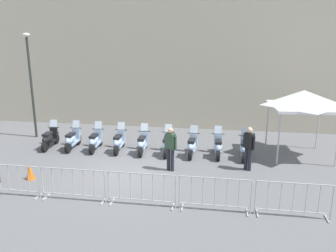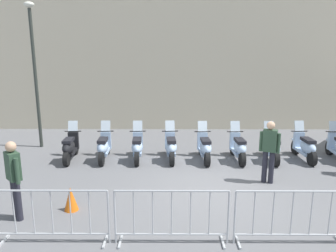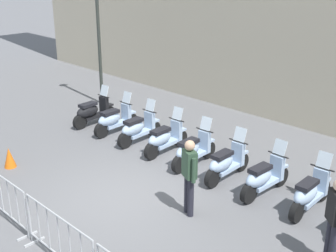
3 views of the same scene
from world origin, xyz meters
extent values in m
plane|color=slate|center=(0.00, 0.00, 0.00)|extent=(120.00, 120.00, 0.00)
cylinder|color=black|center=(-4.27, 3.40, 0.24)|extent=(0.14, 0.48, 0.48)
cylinder|color=black|center=(-4.28, 2.16, 0.24)|extent=(0.14, 0.48, 0.48)
cube|color=black|center=(-4.28, 2.78, 0.28)|extent=(0.29, 0.87, 0.10)
ellipsoid|color=black|center=(-4.28, 2.50, 0.52)|extent=(0.37, 0.84, 0.40)
cube|color=black|center=(-4.28, 2.53, 0.74)|extent=(0.28, 0.60, 0.10)
cube|color=black|center=(-4.28, 3.21, 0.55)|extent=(0.34, 0.14, 0.60)
cylinder|color=black|center=(-4.28, 3.21, 0.88)|extent=(0.56, 0.04, 0.04)
cube|color=silver|center=(-4.28, 3.26, 1.06)|extent=(0.32, 0.14, 0.35)
cube|color=black|center=(-4.27, 3.40, 0.51)|extent=(0.20, 0.32, 0.06)
cylinder|color=black|center=(-3.15, 3.35, 0.24)|extent=(0.15, 0.48, 0.48)
cylinder|color=black|center=(-3.18, 2.11, 0.24)|extent=(0.15, 0.48, 0.48)
cube|color=#A8C1E0|center=(-3.16, 2.73, 0.28)|extent=(0.30, 0.88, 0.10)
ellipsoid|color=#A8C1E0|center=(-3.17, 2.45, 0.52)|extent=(0.38, 0.85, 0.40)
cube|color=black|center=(-3.17, 2.48, 0.74)|extent=(0.30, 0.61, 0.10)
cube|color=#A8C1E0|center=(-3.15, 3.16, 0.55)|extent=(0.34, 0.15, 0.60)
cylinder|color=black|center=(-3.15, 3.16, 0.88)|extent=(0.56, 0.05, 0.04)
cube|color=silver|center=(-3.15, 3.21, 1.06)|extent=(0.32, 0.15, 0.35)
cube|color=#A8C1E0|center=(-3.15, 3.35, 0.51)|extent=(0.21, 0.33, 0.06)
cylinder|color=black|center=(-2.04, 3.27, 0.24)|extent=(0.15, 0.48, 0.48)
cylinder|color=black|center=(-2.06, 2.03, 0.24)|extent=(0.15, 0.48, 0.48)
cube|color=#A8C1E0|center=(-2.05, 2.65, 0.28)|extent=(0.29, 0.87, 0.10)
ellipsoid|color=#A8C1E0|center=(-2.05, 2.37, 0.52)|extent=(0.37, 0.84, 0.40)
cube|color=black|center=(-2.05, 2.40, 0.74)|extent=(0.29, 0.60, 0.10)
cube|color=#A8C1E0|center=(-2.04, 3.08, 0.55)|extent=(0.34, 0.14, 0.60)
cylinder|color=black|center=(-2.04, 3.08, 0.88)|extent=(0.56, 0.04, 0.04)
cube|color=silver|center=(-2.04, 3.13, 1.06)|extent=(0.32, 0.14, 0.35)
cube|color=#A8C1E0|center=(-2.04, 3.27, 0.51)|extent=(0.20, 0.32, 0.06)
cylinder|color=black|center=(-0.92, 3.21, 0.24)|extent=(0.15, 0.48, 0.48)
cylinder|color=black|center=(-0.94, 1.97, 0.24)|extent=(0.15, 0.48, 0.48)
cube|color=#A8C1E0|center=(-0.93, 2.59, 0.28)|extent=(0.29, 0.87, 0.10)
ellipsoid|color=#A8C1E0|center=(-0.93, 2.31, 0.52)|extent=(0.37, 0.84, 0.40)
cube|color=black|center=(-0.93, 2.34, 0.74)|extent=(0.29, 0.60, 0.10)
cube|color=#A8C1E0|center=(-0.93, 3.02, 0.55)|extent=(0.34, 0.14, 0.60)
cylinder|color=black|center=(-0.93, 3.02, 0.88)|extent=(0.56, 0.04, 0.04)
cube|color=silver|center=(-0.93, 3.07, 1.06)|extent=(0.32, 0.14, 0.35)
cube|color=#A8C1E0|center=(-0.92, 3.21, 0.51)|extent=(0.20, 0.32, 0.06)
cylinder|color=black|center=(0.19, 3.06, 0.24)|extent=(0.15, 0.48, 0.48)
cylinder|color=black|center=(0.17, 1.82, 0.24)|extent=(0.15, 0.48, 0.48)
cube|color=#A8C1E0|center=(0.18, 2.44, 0.28)|extent=(0.30, 0.87, 0.10)
ellipsoid|color=#A8C1E0|center=(0.17, 2.17, 0.52)|extent=(0.38, 0.85, 0.40)
cube|color=black|center=(0.17, 2.20, 0.74)|extent=(0.29, 0.61, 0.10)
cube|color=#A8C1E0|center=(0.19, 2.88, 0.55)|extent=(0.34, 0.15, 0.60)
cylinder|color=black|center=(0.19, 2.88, 0.88)|extent=(0.56, 0.05, 0.04)
cube|color=silver|center=(0.19, 2.93, 1.06)|extent=(0.32, 0.15, 0.35)
cube|color=#A8C1E0|center=(0.19, 3.06, 0.51)|extent=(0.21, 0.32, 0.06)
cylinder|color=black|center=(1.32, 2.99, 0.24)|extent=(0.16, 0.48, 0.48)
cylinder|color=black|center=(1.27, 1.75, 0.24)|extent=(0.16, 0.48, 0.48)
cube|color=#A8C1E0|center=(1.29, 2.37, 0.28)|extent=(0.31, 0.88, 0.10)
ellipsoid|color=#A8C1E0|center=(1.28, 2.09, 0.52)|extent=(0.39, 0.85, 0.40)
cube|color=black|center=(1.28, 2.12, 0.74)|extent=(0.30, 0.61, 0.10)
cube|color=#A8C1E0|center=(1.31, 2.80, 0.55)|extent=(0.34, 0.15, 0.60)
cylinder|color=black|center=(1.31, 2.80, 0.88)|extent=(0.56, 0.06, 0.04)
cube|color=silver|center=(1.31, 2.85, 1.06)|extent=(0.32, 0.15, 0.35)
cube|color=#A8C1E0|center=(1.32, 2.99, 0.51)|extent=(0.21, 0.33, 0.06)
cylinder|color=black|center=(2.48, 2.90, 0.24)|extent=(0.19, 0.49, 0.48)
cylinder|color=black|center=(2.34, 1.67, 0.24)|extent=(0.19, 0.49, 0.48)
cube|color=#A8C1E0|center=(2.41, 2.29, 0.28)|extent=(0.38, 0.89, 0.10)
ellipsoid|color=#A8C1E0|center=(2.38, 2.01, 0.52)|extent=(0.46, 0.88, 0.40)
cube|color=black|center=(2.38, 2.04, 0.74)|extent=(0.35, 0.63, 0.10)
cube|color=#A8C1E0|center=(2.46, 2.72, 0.55)|extent=(0.35, 0.18, 0.60)
cylinder|color=black|center=(2.46, 2.72, 0.88)|extent=(0.56, 0.10, 0.04)
cube|color=silver|center=(2.46, 2.77, 1.06)|extent=(0.33, 0.18, 0.35)
cube|color=#A8C1E0|center=(2.48, 2.90, 0.51)|extent=(0.24, 0.34, 0.06)
cylinder|color=black|center=(3.55, 2.90, 0.24)|extent=(0.16, 0.48, 0.48)
cylinder|color=black|center=(3.51, 1.66, 0.24)|extent=(0.16, 0.48, 0.48)
cube|color=#A8C1E0|center=(3.53, 2.28, 0.28)|extent=(0.31, 0.88, 0.10)
ellipsoid|color=#A8C1E0|center=(3.52, 2.00, 0.52)|extent=(0.39, 0.85, 0.40)
cube|color=black|center=(3.52, 2.04, 0.74)|extent=(0.30, 0.61, 0.10)
cube|color=#A8C1E0|center=(3.54, 2.72, 0.55)|extent=(0.34, 0.15, 0.60)
cylinder|color=black|center=(3.54, 2.72, 0.88)|extent=(0.56, 0.05, 0.04)
cube|color=silver|center=(3.54, 2.77, 1.06)|extent=(0.32, 0.15, 0.35)
cube|color=#A8C1E0|center=(3.55, 2.90, 0.51)|extent=(0.21, 0.33, 0.06)
cylinder|color=black|center=(4.73, 2.75, 0.24)|extent=(0.21, 0.49, 0.48)
cube|color=#A8C1E0|center=(4.70, 2.57, 0.55)|extent=(0.36, 0.19, 0.60)
cylinder|color=black|center=(4.70, 2.57, 0.88)|extent=(0.56, 0.11, 0.04)
cube|color=silver|center=(4.71, 2.62, 1.06)|extent=(0.34, 0.18, 0.35)
cube|color=#A8C1E0|center=(4.73, 2.75, 0.51)|extent=(0.24, 0.34, 0.06)
cube|color=#B2B5B7|center=(-4.46, -2.08, 0.02)|extent=(0.07, 0.44, 0.04)
cube|color=#B2B5B7|center=(-2.53, -2.22, 0.02)|extent=(0.07, 0.44, 0.04)
cylinder|color=#B2B5B7|center=(-2.45, -2.23, 0.53)|extent=(0.04, 0.04, 1.05)
cylinder|color=#B2B5B7|center=(-3.49, -2.15, 1.05)|extent=(2.10, 0.19, 0.04)
cylinder|color=#B2B5B7|center=(-3.49, -2.15, 0.18)|extent=(2.10, 0.19, 0.04)
cylinder|color=#B2B5B7|center=(-4.19, -2.10, 0.61)|extent=(0.02, 0.02, 0.87)
cylinder|color=#B2B5B7|center=(-3.84, -2.13, 0.61)|extent=(0.02, 0.02, 0.87)
cylinder|color=#B2B5B7|center=(-3.49, -2.15, 0.61)|extent=(0.02, 0.02, 0.87)
cylinder|color=#B2B5B7|center=(-3.15, -2.18, 0.61)|extent=(0.02, 0.02, 0.87)
cylinder|color=#B2B5B7|center=(-2.80, -2.20, 0.61)|extent=(0.02, 0.02, 0.87)
cube|color=#B2B5B7|center=(-2.24, -2.25, 0.02)|extent=(0.07, 0.44, 0.04)
cube|color=#B2B5B7|center=(-0.32, -2.39, 0.02)|extent=(0.07, 0.44, 0.04)
cylinder|color=#B2B5B7|center=(-2.33, -2.24, 0.53)|extent=(0.04, 0.04, 1.05)
cylinder|color=#B2B5B7|center=(-0.24, -2.39, 0.53)|extent=(0.04, 0.04, 1.05)
cylinder|color=#B2B5B7|center=(-1.28, -2.32, 1.05)|extent=(2.10, 0.19, 0.04)
cylinder|color=#B2B5B7|center=(-1.28, -2.32, 0.18)|extent=(2.10, 0.19, 0.04)
cylinder|color=#B2B5B7|center=(-1.98, -2.26, 0.61)|extent=(0.02, 0.02, 0.87)
cylinder|color=#B2B5B7|center=(-1.63, -2.29, 0.61)|extent=(0.02, 0.02, 0.87)
cylinder|color=#B2B5B7|center=(-1.28, -2.32, 0.61)|extent=(0.02, 0.02, 0.87)
cylinder|color=#B2B5B7|center=(-0.93, -2.34, 0.61)|extent=(0.02, 0.02, 0.87)
cylinder|color=#B2B5B7|center=(-0.58, -2.37, 0.61)|extent=(0.02, 0.02, 0.87)
cube|color=#B2B5B7|center=(-0.03, -2.41, 0.02)|extent=(0.07, 0.44, 0.04)
cylinder|color=#B2B5B7|center=(-0.12, -2.40, 0.53)|extent=(0.04, 0.04, 1.05)
cylinder|color=#B2B5B7|center=(0.93, -2.48, 1.05)|extent=(2.10, 0.19, 0.04)
cylinder|color=#B2B5B7|center=(0.93, -2.48, 0.18)|extent=(2.10, 0.19, 0.04)
cylinder|color=#B2B5B7|center=(0.23, -2.43, 0.61)|extent=(0.02, 0.02, 0.87)
cylinder|color=#B2B5B7|center=(0.58, -2.45, 0.61)|extent=(0.02, 0.02, 0.87)
cylinder|color=#B2B5B7|center=(0.93, -2.48, 0.61)|extent=(0.02, 0.02, 0.87)
cylinder|color=#B2B5B7|center=(1.28, -2.50, 0.61)|extent=(0.02, 0.02, 0.87)
cylinder|color=#B2B5B7|center=(1.63, -2.53, 0.61)|extent=(0.02, 0.02, 0.87)
cylinder|color=#2D332D|center=(-5.78, 4.44, 2.53)|extent=(0.12, 0.12, 5.06)
ellipsoid|color=silver|center=(-5.78, 4.44, 5.18)|extent=(0.36, 0.36, 0.20)
cylinder|color=#23232D|center=(-4.46, -1.25, 0.45)|extent=(0.14, 0.14, 0.90)
cylinder|color=#23232D|center=(-4.58, -1.11, 0.45)|extent=(0.14, 0.14, 0.90)
cube|color=#2D4733|center=(-4.52, -1.18, 1.20)|extent=(0.40, 0.42, 0.60)
sphere|color=tan|center=(-4.52, -1.18, 1.62)|extent=(0.22, 0.22, 0.22)
cylinder|color=#2D4733|center=(-4.37, -1.36, 1.15)|extent=(0.09, 0.09, 0.55)
cylinder|color=#2D4733|center=(-4.67, -1.01, 1.15)|extent=(0.09, 0.09, 0.55)
cylinder|color=#23232D|center=(1.51, 0.47, 0.45)|extent=(0.14, 0.14, 0.90)
cylinder|color=#23232D|center=(1.67, 0.38, 0.45)|extent=(0.14, 0.14, 0.90)
cube|color=#2D4733|center=(1.59, 0.42, 1.20)|extent=(0.42, 0.37, 0.60)
sphere|color=tan|center=(1.59, 0.42, 1.62)|extent=(0.22, 0.22, 0.22)
cylinder|color=#2D4733|center=(1.39, 0.53, 1.15)|extent=(0.09, 0.09, 0.55)
cylinder|color=#2D4733|center=(1.79, 0.31, 1.15)|extent=(0.09, 0.09, 0.55)
cone|color=orange|center=(-3.46, -0.86, 0.28)|extent=(0.32, 0.32, 0.55)
camera|label=1|loc=(2.53, -11.76, 4.98)|focal=35.74mm
camera|label=2|loc=(-1.70, -7.70, 3.47)|focal=34.20mm
camera|label=3|loc=(6.82, -6.34, 5.28)|focal=48.10mm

